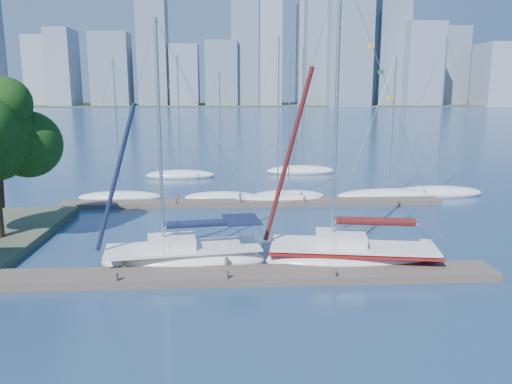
{
  "coord_description": "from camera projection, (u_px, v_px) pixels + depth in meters",
  "views": [
    {
      "loc": [
        0.19,
        -22.56,
        8.82
      ],
      "look_at": [
        1.61,
        4.0,
        3.46
      ],
      "focal_mm": 35.0,
      "sensor_mm": 36.0,
      "label": 1
    }
  ],
  "objects": [
    {
      "name": "bg_boat_4",
      "position": [
        389.0,
        195.0,
        42.15
      ],
      "size": [
        9.05,
        5.31,
        11.9
      ],
      "rotation": [
        0.0,
        0.0,
        0.37
      ],
      "color": "white",
      "rests_on": "ground"
    },
    {
      "name": "far_shore",
      "position": [
        229.0,
        105.0,
        337.07
      ],
      "size": [
        800.0,
        100.0,
        1.5
      ],
      "primitive_type": "cube",
      "color": "#38472D",
      "rests_on": "ground"
    },
    {
      "name": "bg_boat_2",
      "position": [
        278.0,
        199.0,
        40.47
      ],
      "size": [
        7.81,
        3.7,
        13.33
      ],
      "rotation": [
        0.0,
        0.0,
        -0.23
      ],
      "color": "white",
      "rests_on": "ground"
    },
    {
      "name": "bg_boat_1",
      "position": [
        221.0,
        197.0,
        41.51
      ],
      "size": [
        6.32,
        3.06,
        10.66
      ],
      "rotation": [
        0.0,
        0.0,
        0.19
      ],
      "color": "white",
      "rests_on": "ground"
    },
    {
      "name": "ground",
      "position": [
        227.0,
        280.0,
        23.82
      ],
      "size": [
        700.0,
        700.0,
        0.0
      ],
      "primitive_type": "plane",
      "color": "navy",
      "rests_on": "ground"
    },
    {
      "name": "bg_boat_7",
      "position": [
        301.0,
        170.0,
        55.02
      ],
      "size": [
        7.73,
        2.72,
        13.93
      ],
      "rotation": [
        0.0,
        0.0,
        -0.03
      ],
      "color": "white",
      "rests_on": "ground"
    },
    {
      "name": "near_dock",
      "position": [
        227.0,
        276.0,
        23.78
      ],
      "size": [
        26.0,
        2.0,
        0.4
      ],
      "primitive_type": "cube",
      "color": "#4E4239",
      "rests_on": "ground"
    },
    {
      "name": "bg_boat_6",
      "position": [
        181.0,
        175.0,
        52.23
      ],
      "size": [
        7.54,
        5.05,
        12.83
      ],
      "rotation": [
        0.0,
        0.0,
        0.41
      ],
      "color": "white",
      "rests_on": "ground"
    },
    {
      "name": "sailboat_maroon",
      "position": [
        352.0,
        242.0,
        25.76
      ],
      "size": [
        9.43,
        4.38,
        15.5
      ],
      "rotation": [
        0.0,
        0.0,
        -0.16
      ],
      "color": "white",
      "rests_on": "ground"
    },
    {
      "name": "far_dock",
      "position": [
        253.0,
        203.0,
        39.55
      ],
      "size": [
        30.0,
        1.8,
        0.36
      ],
      "primitive_type": "cube",
      "color": "#4E4239",
      "rests_on": "ground"
    },
    {
      "name": "bg_boat_0",
      "position": [
        120.0,
        196.0,
        41.67
      ],
      "size": [
        7.21,
        3.58,
        11.76
      ],
      "rotation": [
        0.0,
        0.0,
        -0.24
      ],
      "color": "white",
      "rests_on": "ground"
    },
    {
      "name": "bg_boat_5",
      "position": [
        436.0,
        192.0,
        43.11
      ],
      "size": [
        8.51,
        4.89,
        13.61
      ],
      "rotation": [
        0.0,
        0.0,
        -0.32
      ],
      "color": "white",
      "rests_on": "ground"
    },
    {
      "name": "skyline",
      "position": [
        262.0,
        46.0,
        302.17
      ],
      "size": [
        504.28,
        51.31,
        108.82
      ],
      "color": "gray",
      "rests_on": "ground"
    },
    {
      "name": "sailboat_navy",
      "position": [
        183.0,
        247.0,
        25.65
      ],
      "size": [
        8.78,
        3.99,
        12.81
      ],
      "rotation": [
        0.0,
        0.0,
        0.15
      ],
      "color": "white",
      "rests_on": "ground"
    },
    {
      "name": "bg_boat_3",
      "position": [
        288.0,
        195.0,
        42.08
      ],
      "size": [
        6.43,
        4.0,
        12.47
      ],
      "rotation": [
        0.0,
        0.0,
        0.36
      ],
      "color": "white",
      "rests_on": "ground"
    }
  ]
}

